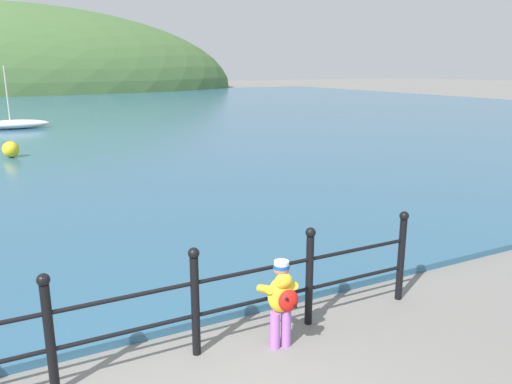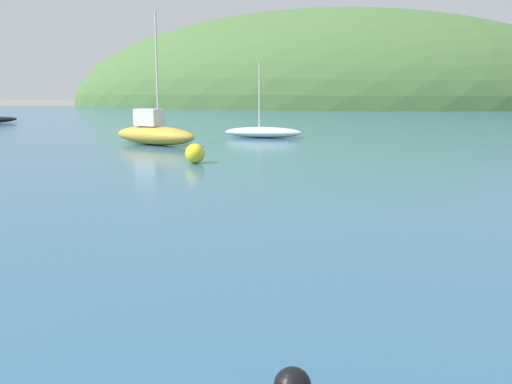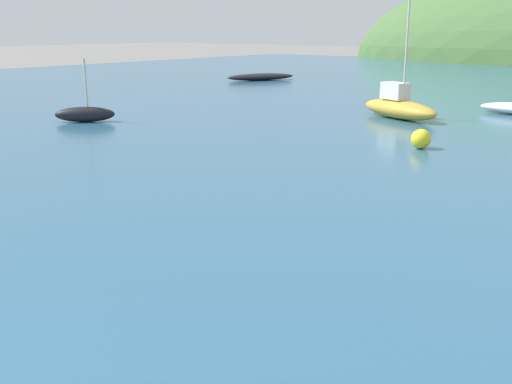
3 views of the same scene
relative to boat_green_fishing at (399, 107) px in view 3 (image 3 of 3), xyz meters
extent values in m
ellipsoid|color=gold|center=(0.03, -0.01, -0.09)|extent=(3.65, 2.41, 0.66)
cube|color=silver|center=(-0.21, 0.10, 0.53)|extent=(1.14, 0.93, 0.59)
cylinder|color=beige|center=(0.19, -0.09, 2.18)|extent=(0.07, 0.07, 3.90)
ellipsoid|color=black|center=(-13.62, 9.89, -0.21)|extent=(3.06, 4.43, 0.41)
ellipsoid|color=black|center=(-8.13, -7.33, -0.16)|extent=(1.85, 1.80, 0.52)
cylinder|color=beige|center=(-8.05, -7.26, 0.90)|extent=(0.07, 0.07, 1.60)
sphere|color=yellow|center=(2.85, -4.82, -0.16)|extent=(0.53, 0.53, 0.53)
camera|label=1|loc=(2.55, -22.84, 2.47)|focal=35.00mm
camera|label=2|loc=(7.21, -20.05, 1.55)|focal=42.00mm
camera|label=3|loc=(8.94, -19.92, 2.68)|focal=42.00mm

